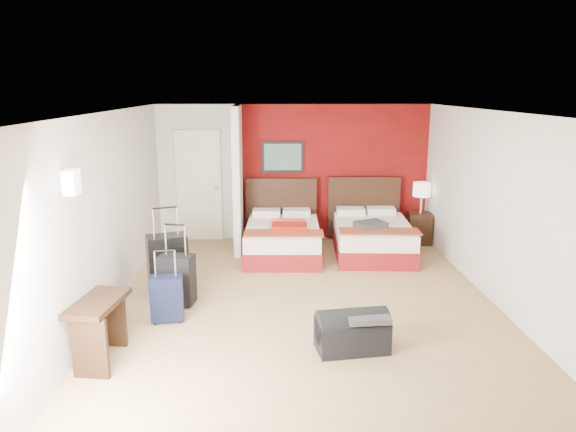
{
  "coord_description": "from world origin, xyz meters",
  "views": [
    {
      "loc": [
        -0.49,
        -6.75,
        2.79
      ],
      "look_at": [
        -0.2,
        0.8,
        1.0
      ],
      "focal_mm": 33.88,
      "sensor_mm": 36.0,
      "label": 1
    }
  ],
  "objects_px": {
    "bed_left": "(283,241)",
    "desk": "(100,331)",
    "red_suitcase_open": "(289,224)",
    "suitcase_navy": "(167,300)",
    "table_lamp": "(421,198)",
    "nightstand": "(420,228)",
    "suitcase_charcoal": "(177,281)",
    "duffel_bag": "(352,334)",
    "bed_right": "(373,239)",
    "suitcase_black": "(168,265)"
  },
  "relations": [
    {
      "from": "bed_left",
      "to": "desk",
      "type": "height_order",
      "value": "desk"
    },
    {
      "from": "desk",
      "to": "red_suitcase_open",
      "type": "bearing_deg",
      "value": 67.65
    },
    {
      "from": "red_suitcase_open",
      "to": "desk",
      "type": "relative_size",
      "value": 0.96
    },
    {
      "from": "red_suitcase_open",
      "to": "suitcase_navy",
      "type": "distance_m",
      "value": 2.98
    },
    {
      "from": "bed_left",
      "to": "table_lamp",
      "type": "height_order",
      "value": "table_lamp"
    },
    {
      "from": "red_suitcase_open",
      "to": "suitcase_navy",
      "type": "relative_size",
      "value": 1.44
    },
    {
      "from": "red_suitcase_open",
      "to": "desk",
      "type": "bearing_deg",
      "value": -117.12
    },
    {
      "from": "nightstand",
      "to": "suitcase_charcoal",
      "type": "height_order",
      "value": "suitcase_charcoal"
    },
    {
      "from": "suitcase_charcoal",
      "to": "desk",
      "type": "distance_m",
      "value": 1.59
    },
    {
      "from": "suitcase_charcoal",
      "to": "duffel_bag",
      "type": "xyz_separation_m",
      "value": [
        2.09,
        -1.36,
        -0.13
      ]
    },
    {
      "from": "bed_right",
      "to": "nightstand",
      "type": "relative_size",
      "value": 3.17
    },
    {
      "from": "suitcase_navy",
      "to": "bed_left",
      "type": "bearing_deg",
      "value": 52.98
    },
    {
      "from": "table_lamp",
      "to": "bed_right",
      "type": "bearing_deg",
      "value": -146.91
    },
    {
      "from": "suitcase_black",
      "to": "duffel_bag",
      "type": "height_order",
      "value": "suitcase_black"
    },
    {
      "from": "table_lamp",
      "to": "red_suitcase_open",
      "type": "bearing_deg",
      "value": -162.44
    },
    {
      "from": "red_suitcase_open",
      "to": "bed_left",
      "type": "bearing_deg",
      "value": 138.99
    },
    {
      "from": "suitcase_black",
      "to": "nightstand",
      "type": "bearing_deg",
      "value": 10.87
    },
    {
      "from": "suitcase_black",
      "to": "duffel_bag",
      "type": "relative_size",
      "value": 1.05
    },
    {
      "from": "table_lamp",
      "to": "duffel_bag",
      "type": "distance_m",
      "value": 4.57
    },
    {
      "from": "suitcase_charcoal",
      "to": "bed_right",
      "type": "bearing_deg",
      "value": 46.97
    },
    {
      "from": "nightstand",
      "to": "red_suitcase_open",
      "type": "bearing_deg",
      "value": -155.3
    },
    {
      "from": "bed_left",
      "to": "bed_right",
      "type": "relative_size",
      "value": 0.98
    },
    {
      "from": "bed_right",
      "to": "table_lamp",
      "type": "xyz_separation_m",
      "value": [
        0.99,
        0.65,
        0.58
      ]
    },
    {
      "from": "bed_left",
      "to": "duffel_bag",
      "type": "bearing_deg",
      "value": -76.93
    },
    {
      "from": "bed_left",
      "to": "suitcase_navy",
      "type": "relative_size",
      "value": 3.24
    },
    {
      "from": "bed_right",
      "to": "nightstand",
      "type": "height_order",
      "value": "nightstand"
    },
    {
      "from": "bed_left",
      "to": "desk",
      "type": "distance_m",
      "value": 4.1
    },
    {
      "from": "nightstand",
      "to": "duffel_bag",
      "type": "xyz_separation_m",
      "value": [
        -1.88,
        -4.12,
        -0.09
      ]
    },
    {
      "from": "duffel_bag",
      "to": "desk",
      "type": "height_order",
      "value": "desk"
    },
    {
      "from": "bed_right",
      "to": "desk",
      "type": "height_order",
      "value": "desk"
    },
    {
      "from": "red_suitcase_open",
      "to": "suitcase_black",
      "type": "relative_size",
      "value": 0.98
    },
    {
      "from": "suitcase_black",
      "to": "suitcase_navy",
      "type": "xyz_separation_m",
      "value": [
        0.15,
        -0.96,
        -0.13
      ]
    },
    {
      "from": "bed_right",
      "to": "desk",
      "type": "distance_m",
      "value": 5.05
    },
    {
      "from": "nightstand",
      "to": "duffel_bag",
      "type": "distance_m",
      "value": 4.52
    },
    {
      "from": "suitcase_charcoal",
      "to": "duffel_bag",
      "type": "bearing_deg",
      "value": -21.4
    },
    {
      "from": "table_lamp",
      "to": "suitcase_charcoal",
      "type": "relative_size",
      "value": 0.87
    },
    {
      "from": "red_suitcase_open",
      "to": "duffel_bag",
      "type": "relative_size",
      "value": 1.02
    },
    {
      "from": "bed_right",
      "to": "suitcase_navy",
      "type": "bearing_deg",
      "value": -135.09
    },
    {
      "from": "nightstand",
      "to": "desk",
      "type": "bearing_deg",
      "value": -129.7
    },
    {
      "from": "desk",
      "to": "bed_right",
      "type": "bearing_deg",
      "value": 54.28
    },
    {
      "from": "suitcase_charcoal",
      "to": "desk",
      "type": "height_order",
      "value": "desk"
    },
    {
      "from": "bed_right",
      "to": "suitcase_navy",
      "type": "relative_size",
      "value": 3.31
    },
    {
      "from": "suitcase_navy",
      "to": "duffel_bag",
      "type": "height_order",
      "value": "suitcase_navy"
    },
    {
      "from": "red_suitcase_open",
      "to": "nightstand",
      "type": "relative_size",
      "value": 1.38
    },
    {
      "from": "table_lamp",
      "to": "desk",
      "type": "distance_m",
      "value": 6.23
    },
    {
      "from": "bed_left",
      "to": "table_lamp",
      "type": "bearing_deg",
      "value": 17.19
    },
    {
      "from": "red_suitcase_open",
      "to": "desk",
      "type": "height_order",
      "value": "desk"
    },
    {
      "from": "bed_left",
      "to": "duffel_bag",
      "type": "xyz_separation_m",
      "value": [
        0.65,
        -3.45,
        -0.07
      ]
    },
    {
      "from": "suitcase_black",
      "to": "desk",
      "type": "distance_m",
      "value": 1.96
    },
    {
      "from": "bed_left",
      "to": "bed_right",
      "type": "height_order",
      "value": "bed_right"
    }
  ]
}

